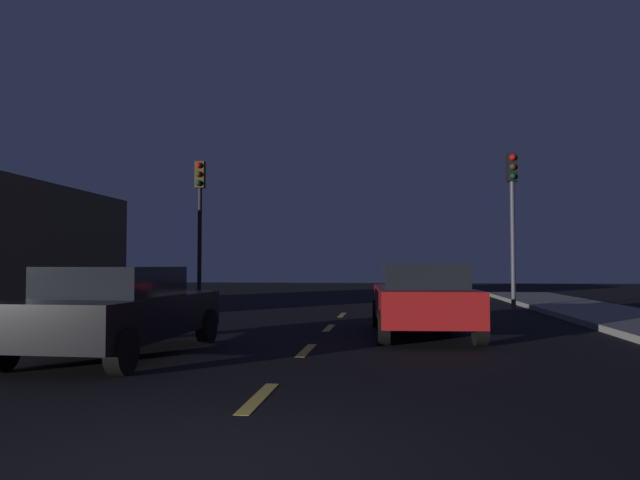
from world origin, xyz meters
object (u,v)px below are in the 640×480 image
at_px(traffic_signal_left, 200,205).
at_px(car_adjacent_lane, 118,310).
at_px(car_stopped_ahead, 422,298).
at_px(traffic_signal_right, 512,201).

relative_size(traffic_signal_left, car_adjacent_lane, 1.09).
bearing_deg(traffic_signal_left, car_stopped_ahead, -44.78).
bearing_deg(traffic_signal_left, traffic_signal_right, 0.00).
distance_m(traffic_signal_right, car_adjacent_lane, 13.67).
bearing_deg(car_stopped_ahead, traffic_signal_right, 65.43).
bearing_deg(car_stopped_ahead, car_adjacent_lane, -144.52).
distance_m(traffic_signal_right, car_stopped_ahead, 8.18).
relative_size(traffic_signal_left, traffic_signal_right, 0.99).
xyz_separation_m(traffic_signal_right, car_stopped_ahead, (-3.20, -7.01, -2.76)).
bearing_deg(car_adjacent_lane, car_stopped_ahead, 35.48).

